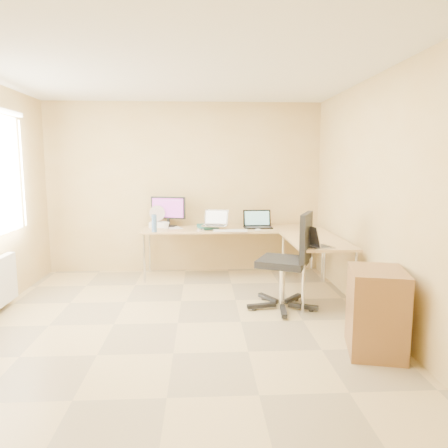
{
  "coord_description": "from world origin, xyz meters",
  "views": [
    {
      "loc": [
        0.26,
        -4.28,
        1.68
      ],
      "look_at": [
        0.55,
        1.1,
        0.9
      ],
      "focal_mm": 33.69,
      "sensor_mm": 36.0,
      "label": 1
    }
  ],
  "objects": [
    {
      "name": "ceiling",
      "position": [
        0.0,
        0.0,
        2.6
      ],
      "size": [
        4.5,
        4.5,
        0.0
      ],
      "primitive_type": "plane",
      "rotation": [
        3.14,
        0.0,
        0.0
      ],
      "color": "white",
      "rests_on": "ground"
    },
    {
      "name": "keyboard",
      "position": [
        0.66,
        1.55,
        0.74
      ],
      "size": [
        0.49,
        0.17,
        0.02
      ],
      "primitive_type": "cube",
      "rotation": [
        0.0,
        0.0,
        -0.08
      ],
      "color": "white",
      "rests_on": "desk_main"
    },
    {
      "name": "wall_back",
      "position": [
        0.0,
        2.25,
        1.3
      ],
      "size": [
        4.5,
        0.0,
        4.5
      ],
      "primitive_type": "plane",
      "rotation": [
        1.57,
        0.0,
        0.0
      ],
      "color": "tan",
      "rests_on": "ground"
    },
    {
      "name": "wall_front",
      "position": [
        0.0,
        -2.25,
        1.3
      ],
      "size": [
        4.5,
        0.0,
        4.5
      ],
      "primitive_type": "plane",
      "rotation": [
        -1.57,
        0.0,
        0.0
      ],
      "color": "tan",
      "rests_on": "ground"
    },
    {
      "name": "white_box",
      "position": [
        -0.4,
        1.99,
        0.77
      ],
      "size": [
        0.24,
        0.19,
        0.08
      ],
      "primitive_type": "cube",
      "rotation": [
        0.0,
        0.0,
        -0.15
      ],
      "color": "white",
      "rests_on": "desk_main"
    },
    {
      "name": "laptop_black",
      "position": [
        1.09,
        1.84,
        0.86
      ],
      "size": [
        0.42,
        0.31,
        0.26
      ],
      "primitive_type": "cube",
      "rotation": [
        0.0,
        0.0,
        0.02
      ],
      "color": "black",
      "rests_on": "desk_main"
    },
    {
      "name": "floor",
      "position": [
        0.0,
        0.0,
        0.0
      ],
      "size": [
        4.5,
        4.5,
        0.0
      ],
      "primitive_type": "plane",
      "color": "tan",
      "rests_on": "ground"
    },
    {
      "name": "desk_fan",
      "position": [
        -0.4,
        2.05,
        0.88
      ],
      "size": [
        0.24,
        0.24,
        0.3
      ],
      "primitive_type": "cylinder",
      "rotation": [
        0.0,
        0.0,
        0.04
      ],
      "color": "beige",
      "rests_on": "desk_main"
    },
    {
      "name": "laptop_return",
      "position": [
        1.61,
        0.35,
        0.83
      ],
      "size": [
        0.36,
        0.32,
        0.2
      ],
      "primitive_type": "cube",
      "rotation": [
        0.0,
        0.0,
        1.87
      ],
      "color": "silver",
      "rests_on": "desk_return"
    },
    {
      "name": "laptop_center",
      "position": [
        0.45,
        1.7,
        0.9
      ],
      "size": [
        0.41,
        0.36,
        0.23
      ],
      "primitive_type": "cube",
      "rotation": [
        0.0,
        0.0,
        -0.29
      ],
      "color": "#BBBAC0",
      "rests_on": "desk_main"
    },
    {
      "name": "office_chair",
      "position": [
        1.19,
        0.42,
        0.5
      ],
      "size": [
        0.91,
        0.91,
        1.14
      ],
      "primitive_type": "cube",
      "rotation": [
        0.0,
        0.0,
        -0.43
      ],
      "color": "black",
      "rests_on": "ground"
    },
    {
      "name": "papers",
      "position": [
        -0.15,
        1.91,
        0.73
      ],
      "size": [
        0.27,
        0.32,
        0.01
      ],
      "primitive_type": "cube",
      "rotation": [
        0.0,
        0.0,
        0.35
      ],
      "color": "silver",
      "rests_on": "desk_main"
    },
    {
      "name": "water_bottle",
      "position": [
        -0.4,
        1.55,
        0.85
      ],
      "size": [
        0.09,
        0.09,
        0.24
      ],
      "primitive_type": "cylinder",
      "rotation": [
        0.0,
        0.0,
        0.36
      ],
      "color": "#4A71A3",
      "rests_on": "desk_main"
    },
    {
      "name": "mug",
      "position": [
        -0.26,
        1.85,
        0.78
      ],
      "size": [
        0.14,
        0.14,
        0.1
      ],
      "primitive_type": "imported",
      "rotation": [
        0.0,
        0.0,
        -0.41
      ],
      "color": "white",
      "rests_on": "desk_main"
    },
    {
      "name": "cabinet",
      "position": [
        1.81,
        -0.77,
        0.36
      ],
      "size": [
        0.58,
        0.67,
        0.79
      ],
      "primitive_type": "cube",
      "rotation": [
        0.0,
        0.0,
        -0.23
      ],
      "color": "brown",
      "rests_on": "ground"
    },
    {
      "name": "desk_main",
      "position": [
        0.72,
        1.85,
        0.36
      ],
      "size": [
        2.65,
        0.7,
        0.73
      ],
      "primitive_type": "cube",
      "color": "tan",
      "rests_on": "ground"
    },
    {
      "name": "mouse",
      "position": [
        1.06,
        1.55,
        0.75
      ],
      "size": [
        0.11,
        0.08,
        0.03
      ],
      "primitive_type": "ellipsoid",
      "rotation": [
        0.0,
        0.0,
        0.24
      ],
      "color": "silver",
      "rests_on": "desk_main"
    },
    {
      "name": "monitor",
      "position": [
        -0.24,
        2.05,
        0.96
      ],
      "size": [
        0.56,
        0.3,
        0.46
      ],
      "primitive_type": "cube",
      "rotation": [
        0.0,
        0.0,
        -0.25
      ],
      "color": "black",
      "rests_on": "desk_main"
    },
    {
      "name": "black_cup",
      "position": [
        1.73,
        1.55,
        0.78
      ],
      "size": [
        0.07,
        0.07,
        0.11
      ],
      "primitive_type": "cylinder",
      "rotation": [
        0.0,
        0.0,
        0.04
      ],
      "color": "black",
      "rests_on": "desk_main"
    },
    {
      "name": "desk_return",
      "position": [
        1.7,
        0.85,
        0.36
      ],
      "size": [
        0.7,
        1.3,
        0.73
      ],
      "primitive_type": "cube",
      "color": "tan",
      "rests_on": "ground"
    },
    {
      "name": "wall_right",
      "position": [
        2.1,
        0.0,
        1.3
      ],
      "size": [
        0.0,
        4.5,
        4.5
      ],
      "primitive_type": "plane",
      "rotation": [
        1.57,
        0.0,
        -1.57
      ],
      "color": "tan",
      "rests_on": "ground"
    },
    {
      "name": "book_stack",
      "position": [
        0.35,
        1.83,
        0.76
      ],
      "size": [
        0.33,
        0.38,
        0.05
      ],
      "primitive_type": "cube",
      "rotation": [
        0.0,
        0.0,
        0.34
      ],
      "color": "#20584F",
      "rests_on": "desk_main"
    },
    {
      "name": "cd_stack",
      "position": [
        0.24,
        1.65,
        0.74
      ],
      "size": [
        0.12,
        0.12,
        0.03
      ],
      "primitive_type": "cylinder",
      "rotation": [
        0.0,
        0.0,
        0.12
      ],
      "color": "silver",
      "rests_on": "desk_main"
    }
  ]
}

